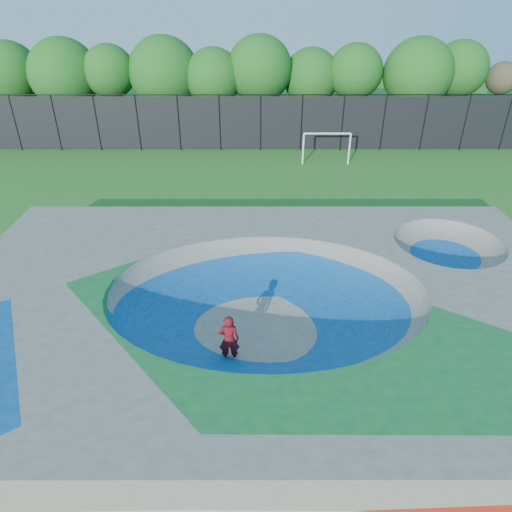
{
  "coord_description": "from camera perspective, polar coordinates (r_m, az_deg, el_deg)",
  "views": [
    {
      "loc": [
        -0.38,
        -12.85,
        10.21
      ],
      "look_at": [
        -0.36,
        3.0,
        1.1
      ],
      "focal_mm": 32.0,
      "sensor_mm": 36.0,
      "label": 1
    }
  ],
  "objects": [
    {
      "name": "ground",
      "position": [
        16.42,
        1.29,
        -8.58
      ],
      "size": [
        120.0,
        120.0,
        0.0
      ],
      "primitive_type": "plane",
      "color": "#24641C",
      "rests_on": "ground"
    },
    {
      "name": "skate_deck",
      "position": [
        15.96,
        1.32,
        -6.47
      ],
      "size": [
        22.0,
        14.0,
        1.5
      ],
      "primitive_type": "cube",
      "color": "gray",
      "rests_on": "ground"
    },
    {
      "name": "skater",
      "position": [
        14.43,
        -3.4,
        -10.39
      ],
      "size": [
        0.67,
        0.45,
        1.79
      ],
      "primitive_type": "imported",
      "rotation": [
        0.0,
        0.0,
        3.18
      ],
      "color": "red",
      "rests_on": "ground"
    },
    {
      "name": "soccer_goal",
      "position": [
        32.18,
        8.84,
        13.85
      ],
      "size": [
        3.27,
        0.12,
        2.16
      ],
      "color": "white",
      "rests_on": "ground"
    },
    {
      "name": "treeline",
      "position": [
        39.27,
        -3.96,
        21.96
      ],
      "size": [
        53.33,
        7.31,
        8.18
      ],
      "color": "#433121",
      "rests_on": "ground"
    },
    {
      "name": "skateboard",
      "position": [
        15.01,
        -3.3,
        -12.92
      ],
      "size": [
        0.8,
        0.29,
        0.05
      ],
      "primitive_type": "cube",
      "rotation": [
        0.0,
        0.0,
        0.09
      ],
      "color": "black",
      "rests_on": "ground"
    },
    {
      "name": "fence",
      "position": [
        34.81,
        0.59,
        16.42
      ],
      "size": [
        48.09,
        0.09,
        4.04
      ],
      "color": "black",
      "rests_on": "ground"
    }
  ]
}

